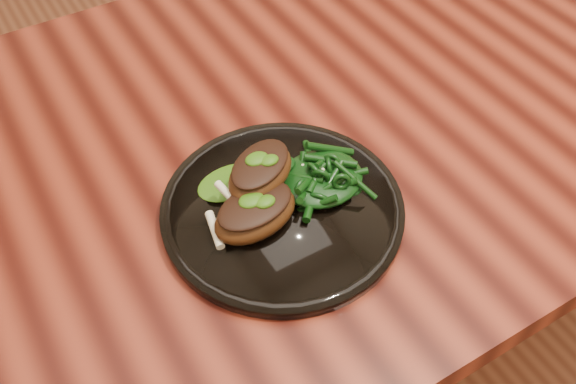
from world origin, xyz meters
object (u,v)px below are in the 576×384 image
object	(u,v)px
desk	(412,109)
greens_heap	(321,174)
lamb_chop_front	(255,213)
plate	(282,209)

from	to	relation	value
desk	greens_heap	size ratio (longest dim) A/B	15.23
lamb_chop_front	greens_heap	bearing A→B (deg)	8.84
desk	plate	world-z (taller)	plate
plate	lamb_chop_front	size ratio (longest dim) A/B	2.55
plate	greens_heap	world-z (taller)	greens_heap
desk	lamb_chop_front	size ratio (longest dim) A/B	14.22
lamb_chop_front	greens_heap	distance (m)	0.10
lamb_chop_front	plate	bearing A→B (deg)	13.65
desk	lamb_chop_front	bearing A→B (deg)	-157.43
plate	greens_heap	size ratio (longest dim) A/B	2.73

